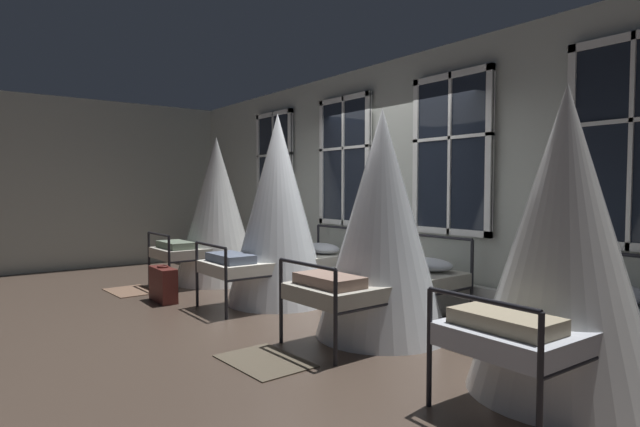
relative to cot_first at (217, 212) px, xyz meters
name	(u,v)px	position (x,y,z in m)	size (l,w,h in m)	color
ground	(328,315)	(2.73, 0.07, -1.09)	(19.68, 19.68, 0.00)	#4C3D33
back_wall_with_windows	(397,182)	(2.73, 1.18, 0.45)	(10.84, 0.10, 3.07)	#B2B7AD
end_wall_left	(59,184)	(-2.69, -1.75, 0.45)	(0.10, 6.77, 3.07)	#B2B7AD
window_bank	(390,218)	(2.73, 1.06, 0.00)	(6.63, 0.10, 2.67)	black
cot_first	(217,212)	(0.00, 0.00, 0.00)	(1.32, 1.92, 2.26)	black
cot_second	(278,212)	(1.79, 0.00, 0.08)	(1.32, 1.91, 2.42)	black
cot_third	(382,227)	(3.67, 0.02, 0.00)	(1.32, 1.93, 2.25)	black
cot_fourth	(564,246)	(5.51, 0.04, -0.03)	(1.32, 1.92, 2.20)	black
rug_first	(131,291)	(-0.04, -1.32, -1.08)	(0.80, 0.56, 0.01)	brown
rug_third	(265,361)	(3.66, -1.32, -1.08)	(0.80, 0.56, 0.01)	brown
suitcase_dark	(163,284)	(0.87, -1.18, -0.86)	(0.56, 0.22, 0.47)	#5B231E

